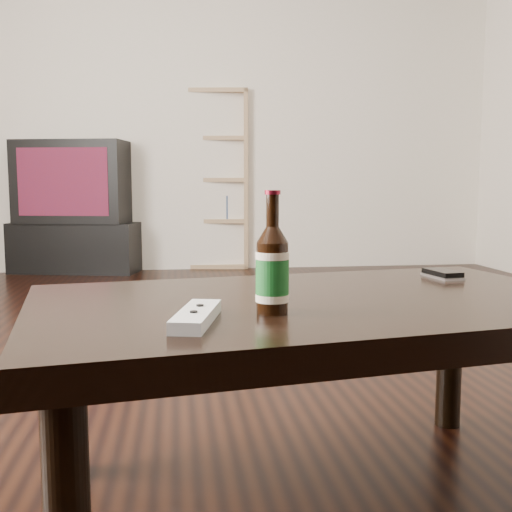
{
  "coord_description": "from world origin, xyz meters",
  "views": [
    {
      "loc": [
        -0.09,
        -1.87,
        0.67
      ],
      "look_at": [
        0.05,
        -0.81,
        0.54
      ],
      "focal_mm": 42.0,
      "sensor_mm": 36.0,
      "label": 1
    }
  ],
  "objects": [
    {
      "name": "floor",
      "position": [
        0.0,
        0.0,
        -0.01
      ],
      "size": [
        5.0,
        6.0,
        0.01
      ],
      "primitive_type": "cube",
      "color": "black",
      "rests_on": "ground"
    },
    {
      "name": "wall_back",
      "position": [
        0.0,
        3.01,
        1.35
      ],
      "size": [
        5.0,
        0.02,
        2.7
      ],
      "primitive_type": "cube",
      "color": "white",
      "rests_on": "ground"
    },
    {
      "name": "tv_stand",
      "position": [
        -0.86,
        3.01,
        0.2
      ],
      "size": [
        1.06,
        0.7,
        0.39
      ],
      "primitive_type": "cube",
      "rotation": [
        0.0,
        0.0,
        -0.23
      ],
      "color": "black",
      "rests_on": "floor"
    },
    {
      "name": "tv",
      "position": [
        -0.86,
        3.01,
        0.71
      ],
      "size": [
        0.94,
        0.7,
        0.63
      ],
      "rotation": [
        0.0,
        0.0,
        -0.23
      ],
      "color": "black",
      "rests_on": "tv_stand"
    },
    {
      "name": "bookshelf",
      "position": [
        0.13,
        3.19,
        0.75
      ],
      "size": [
        0.82,
        0.47,
        1.45
      ],
      "rotation": [
        0.0,
        0.0,
        -0.15
      ],
      "color": "tan",
      "rests_on": "floor"
    },
    {
      "name": "coffee_table",
      "position": [
        0.2,
        -0.68,
        0.38
      ],
      "size": [
        1.26,
        0.86,
        0.44
      ],
      "rotation": [
        0.0,
        0.0,
        0.16
      ],
      "color": "black",
      "rests_on": "floor"
    },
    {
      "name": "beer_bottle",
      "position": [
        0.08,
        -0.81,
        0.52
      ],
      "size": [
        0.08,
        0.08,
        0.22
      ],
      "rotation": [
        0.0,
        0.0,
        0.29
      ],
      "color": "black",
      "rests_on": "coffee_table"
    },
    {
      "name": "phone",
      "position": [
        0.58,
        -0.45,
        0.45
      ],
      "size": [
        0.07,
        0.12,
        0.02
      ],
      "rotation": [
        0.0,
        0.0,
        0.15
      ],
      "color": "silver",
      "rests_on": "coffee_table"
    },
    {
      "name": "remote",
      "position": [
        -0.06,
        -0.87,
        0.45
      ],
      "size": [
        0.1,
        0.2,
        0.02
      ],
      "rotation": [
        0.0,
        0.0,
        -0.23
      ],
      "color": "silver",
      "rests_on": "coffee_table"
    }
  ]
}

